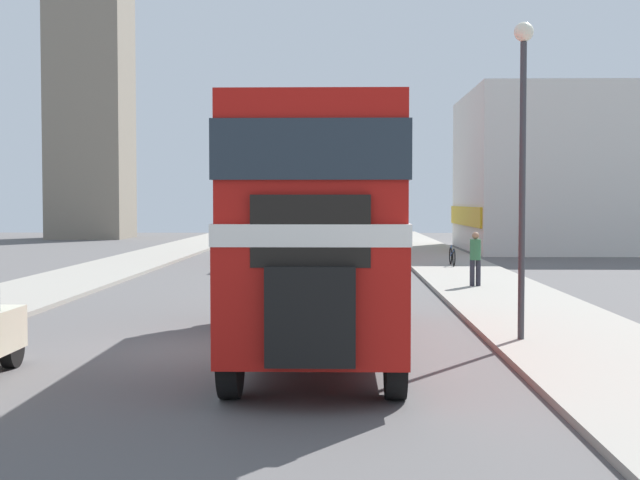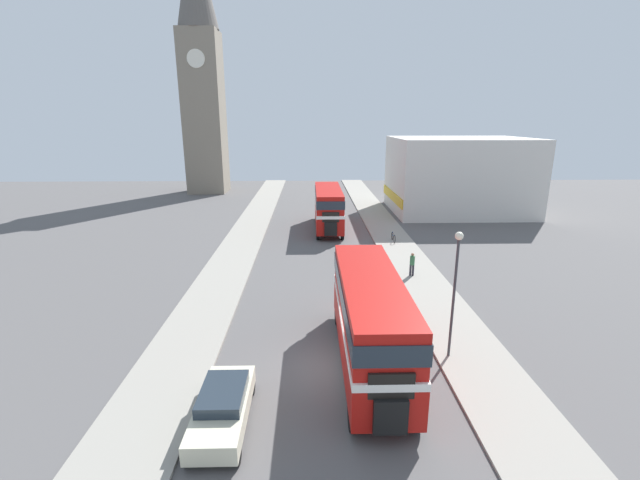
% 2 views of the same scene
% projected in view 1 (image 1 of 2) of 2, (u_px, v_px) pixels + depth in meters
% --- Properties ---
extents(ground_plane, '(120.00, 120.00, 0.00)m').
position_uv_depth(ground_plane, '(217.00, 351.00, 15.99)').
color(ground_plane, '#565454').
extents(sidewalk_right, '(3.50, 120.00, 0.12)m').
position_uv_depth(sidewalk_right, '(594.00, 349.00, 15.83)').
color(sidewalk_right, gray).
rests_on(sidewalk_right, ground_plane).
extents(double_decker_bus, '(2.55, 10.26, 4.12)m').
position_uv_depth(double_decker_bus, '(320.00, 213.00, 16.11)').
color(double_decker_bus, '#B2140F').
rests_on(double_decker_bus, ground_plane).
extents(bus_distant, '(2.53, 10.00, 4.05)m').
position_uv_depth(bus_distant, '(317.00, 207.00, 40.78)').
color(bus_distant, '#B2140F').
rests_on(bus_distant, ground_plane).
extents(pedestrian_walking, '(0.33, 0.33, 1.63)m').
position_uv_depth(pedestrian_walking, '(475.00, 256.00, 26.95)').
color(pedestrian_walking, '#282833').
rests_on(pedestrian_walking, sidewalk_right).
extents(bicycle_on_pavement, '(0.05, 1.76, 0.78)m').
position_uv_depth(bicycle_on_pavement, '(452.00, 256.00, 35.63)').
color(bicycle_on_pavement, black).
rests_on(bicycle_on_pavement, sidewalk_right).
extents(street_lamp, '(0.36, 0.36, 5.86)m').
position_uv_depth(street_lamp, '(523.00, 133.00, 16.43)').
color(street_lamp, '#38383D').
rests_on(street_lamp, sidewalk_right).
extents(shop_building_block, '(15.33, 11.94, 8.56)m').
position_uv_depth(shop_building_block, '(606.00, 172.00, 48.49)').
color(shop_building_block, silver).
rests_on(shop_building_block, ground_plane).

